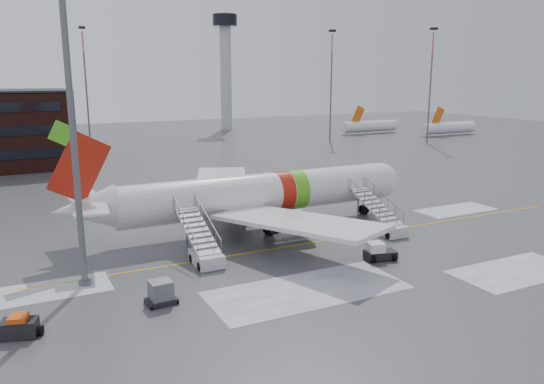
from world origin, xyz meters
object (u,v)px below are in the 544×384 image
airliner (254,195)px  light_mast_near (70,95)px  baggage_tractor (19,328)px  uld_container (161,293)px  airstair_aft (203,249)px  airstair_fwd (384,222)px  pushback_tug (379,252)px

airliner → light_mast_near: 20.60m
baggage_tractor → uld_container: bearing=5.5°
airstair_aft → light_mast_near: size_ratio=0.30×
baggage_tractor → airstair_fwd: bearing=12.7°
light_mast_near → airstair_aft: bearing=4.0°
airliner → pushback_tug: (5.42, -12.33, -2.79)m
airstair_fwd → baggage_tractor: airstair_fwd is taller
pushback_tug → light_mast_near: bearing=166.8°
airliner → airstair_fwd: (10.54, -6.54, -2.35)m
pushback_tug → uld_container: 17.99m
airstair_aft → pushback_tug: size_ratio=2.80×
baggage_tractor → pushback_tug: bearing=2.8°
airstair_aft → baggage_tractor: (-13.52, -7.09, -0.51)m
airstair_fwd → airstair_aft: same height
airliner → airstair_aft: 10.19m
airstair_fwd → pushback_tug: bearing=-131.5°
uld_container → baggage_tractor: size_ratio=0.76×
light_mast_near → baggage_tractor: bearing=-124.3°
airstair_aft → pushback_tug: bearing=-24.2°
pushback_tug → baggage_tractor: size_ratio=1.03×
airstair_fwd → uld_container: bearing=-164.8°
airstair_aft → pushback_tug: 14.12m
airstair_aft → baggage_tractor: airstair_aft is taller
airstair_fwd → uld_container: airstair_fwd is taller
baggage_tractor → light_mast_near: size_ratio=0.10×
airliner → airstair_fwd: size_ratio=4.55×
airstair_fwd → light_mast_near: 29.77m
pushback_tug → baggage_tractor: 26.43m
airliner → baggage_tractor: size_ratio=13.14×
uld_container → baggage_tractor: 8.45m
uld_container → baggage_tractor: bearing=-174.5°
airliner → airstair_fwd: bearing=-31.8°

